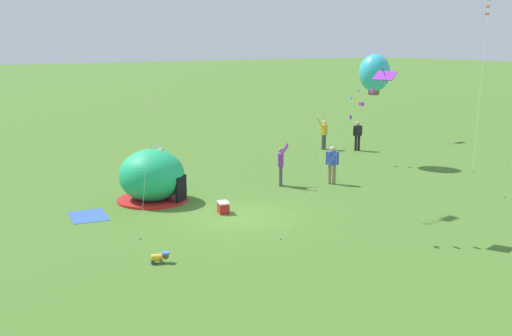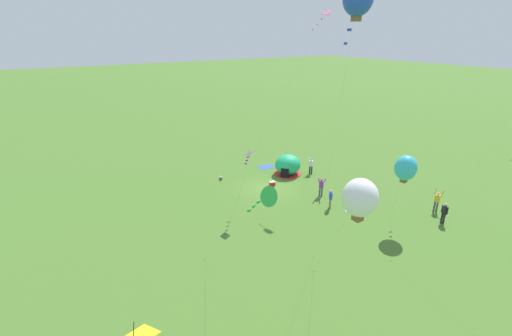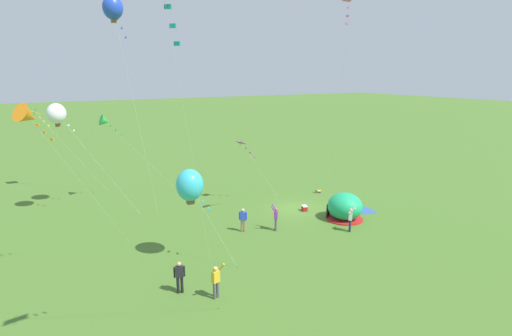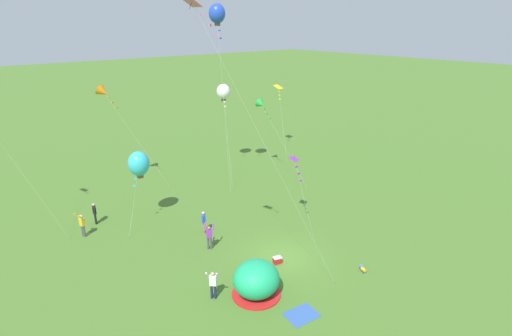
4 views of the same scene
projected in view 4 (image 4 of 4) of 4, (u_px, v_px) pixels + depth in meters
ground_plane at (282, 258)px, 26.42m from camera, size 300.00×300.00×0.00m
popup_tent at (256, 280)px, 22.53m from camera, size 2.81×2.81×2.10m
picnic_blanket at (302, 315)px, 21.27m from camera, size 1.86×1.51×0.01m
cooler_box at (277, 260)px, 25.76m from camera, size 0.61×0.50×0.44m
toddler_crawling at (363, 269)px, 24.94m from camera, size 0.36×0.55×0.32m
person_with_toddler at (209, 236)px, 27.13m from camera, size 0.72×0.67×1.89m
person_arms_raised at (213, 283)px, 22.22m from camera, size 0.70×0.70×1.89m
person_near_tent at (95, 212)px, 30.56m from camera, size 0.32×0.58×1.72m
person_center_field at (204, 221)px, 29.25m from camera, size 0.43×0.48×1.72m
person_far_back at (82, 224)px, 28.71m from camera, size 0.58×0.70×1.89m
kite_green at (261, 104)px, 39.05m from camera, size 1.02×6.68×7.66m
kite_purple at (296, 164)px, 29.17m from camera, size 1.44×3.78×5.50m
kite_yellow at (278, 89)px, 46.62m from camera, size 3.93×5.86×7.87m
kite_pink at (203, 20)px, 18.28m from camera, size 6.58×4.91×15.81m
kite_white at (223, 92)px, 40.21m from camera, size 3.58×5.79×8.83m
kite_cyan at (139, 164)px, 29.84m from camera, size 2.95×2.75×5.66m
kite_blue at (217, 14)px, 32.83m from camera, size 1.37×2.85×16.13m
kite_orange at (103, 92)px, 34.30m from camera, size 4.33×5.72×9.65m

